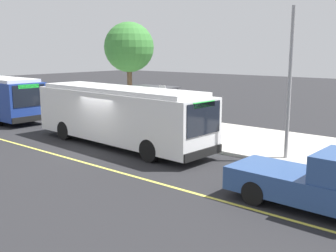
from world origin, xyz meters
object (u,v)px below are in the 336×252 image
(pedestrian_commuter, at_px, (165,115))
(pickup_truck, at_px, (326,184))
(transit_bus_main, at_px, (119,114))
(waiting_bench, at_px, (159,119))
(route_sign_post, at_px, (162,103))

(pedestrian_commuter, bearing_deg, pickup_truck, -27.08)
(transit_bus_main, height_order, waiting_bench, transit_bus_main)
(pickup_truck, height_order, waiting_bench, pickup_truck)
(waiting_bench, height_order, pedestrian_commuter, pedestrian_commuter)
(route_sign_post, relative_size, pedestrian_commuter, 1.66)
(pickup_truck, xyz_separation_m, pedestrian_commuter, (-11.00, 5.63, 0.26))
(pedestrian_commuter, bearing_deg, waiting_bench, 143.57)
(transit_bus_main, relative_size, pickup_truck, 1.99)
(pickup_truck, bearing_deg, waiting_bench, 151.90)
(pickup_truck, relative_size, pedestrian_commuter, 3.22)
(pickup_truck, distance_m, pedestrian_commuter, 12.36)
(transit_bus_main, relative_size, route_sign_post, 3.88)
(waiting_bench, bearing_deg, pickup_truck, -28.10)
(transit_bus_main, xyz_separation_m, waiting_bench, (-1.32, 4.54, -0.98))
(pickup_truck, xyz_separation_m, route_sign_post, (-10.28, 4.55, 1.10))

